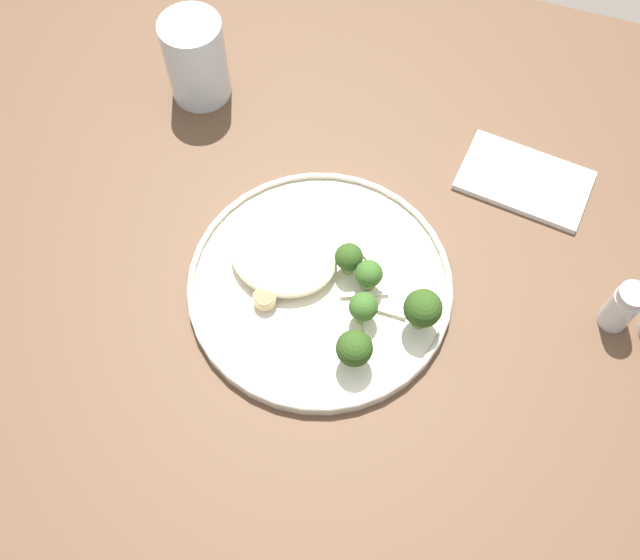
{
  "coord_description": "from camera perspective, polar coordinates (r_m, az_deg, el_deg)",
  "views": [
    {
      "loc": [
        0.08,
        -0.36,
        1.47
      ],
      "look_at": [
        -0.04,
        -0.01,
        0.76
      ],
      "focal_mm": 41.7,
      "sensor_mm": 36.0,
      "label": 1
    }
  ],
  "objects": [
    {
      "name": "noodle_bed",
      "position": [
        0.81,
        -2.9,
        1.63
      ],
      "size": [
        0.12,
        0.1,
        0.03
      ],
      "color": "beige",
      "rests_on": "dinner_plate"
    },
    {
      "name": "water_glass",
      "position": [
        0.95,
        -9.44,
        16.08
      ],
      "size": [
        0.07,
        0.07,
        0.11
      ],
      "color": "silver",
      "rests_on": "wooden_dining_table"
    },
    {
      "name": "seared_scallop_on_noodles",
      "position": [
        0.79,
        -4.27,
        -1.43
      ],
      "size": [
        0.02,
        0.02,
        0.01
      ],
      "color": "#DBB77A",
      "rests_on": "dinner_plate"
    },
    {
      "name": "broccoli_floret_small_sprig",
      "position": [
        0.8,
        2.23,
        1.71
      ],
      "size": [
        0.03,
        0.03,
        0.04
      ],
      "color": "#7A994C",
      "rests_on": "dinner_plate"
    },
    {
      "name": "seared_scallop_right_edge",
      "position": [
        0.81,
        -0.73,
        1.09
      ],
      "size": [
        0.03,
        0.03,
        0.01
      ],
      "color": "#E5C689",
      "rests_on": "dinner_plate"
    },
    {
      "name": "salt_shaker",
      "position": [
        0.84,
        22.2,
        -1.94
      ],
      "size": [
        0.03,
        0.03,
        0.07
      ],
      "color": "white",
      "rests_on": "wooden_dining_table"
    },
    {
      "name": "broccoli_floret_tall_stalk",
      "position": [
        0.79,
        3.67,
        0.12
      ],
      "size": [
        0.03,
        0.03,
        0.04
      ],
      "color": "#89A356",
      "rests_on": "dinner_plate"
    },
    {
      "name": "broccoli_floret_beside_noodles",
      "position": [
        0.77,
        3.34,
        -2.13
      ],
      "size": [
        0.03,
        0.03,
        0.04
      ],
      "color": "#7A994C",
      "rests_on": "dinner_plate"
    },
    {
      "name": "folded_napkin",
      "position": [
        0.92,
        15.42,
        7.38
      ],
      "size": [
        0.16,
        0.11,
        0.01
      ],
      "primitive_type": "cube",
      "rotation": [
        0.0,
        0.0,
        -0.12
      ],
      "color": "white",
      "rests_on": "wooden_dining_table"
    },
    {
      "name": "broccoli_floret_split_head",
      "position": [
        0.76,
        7.89,
        -2.22
      ],
      "size": [
        0.04,
        0.04,
        0.06
      ],
      "color": "#7A994C",
      "rests_on": "dinner_plate"
    },
    {
      "name": "onion_sliver_curled_piece",
      "position": [
        0.79,
        3.51,
        -3.01
      ],
      "size": [
        0.02,
        0.04,
        0.0
      ],
      "primitive_type": "cube",
      "rotation": [
        0.0,
        0.0,
        1.94
      ],
      "color": "silver",
      "rests_on": "dinner_plate"
    },
    {
      "name": "seared_scallop_center_golden",
      "position": [
        0.81,
        -2.16,
        1.59
      ],
      "size": [
        0.02,
        0.02,
        0.02
      ],
      "color": "#E5C689",
      "rests_on": "dinner_plate"
    },
    {
      "name": "ground",
      "position": [
        1.52,
        1.55,
        -13.07
      ],
      "size": [
        6.0,
        6.0,
        0.0
      ],
      "primitive_type": "plane",
      "color": "#665B51"
    },
    {
      "name": "onion_sliver_short_strip",
      "position": [
        0.82,
        3.82,
        1.6
      ],
      "size": [
        0.04,
        0.03,
        0.0
      ],
      "primitive_type": "cube",
      "rotation": [
        0.0,
        0.0,
        2.5
      ],
      "color": "silver",
      "rests_on": "dinner_plate"
    },
    {
      "name": "onion_sliver_long_sliver",
      "position": [
        0.8,
        5.06,
        -2.37
      ],
      "size": [
        0.04,
        0.01,
        0.0
      ],
      "primitive_type": "cube",
      "rotation": [
        0.0,
        0.0,
        0.01
      ],
      "color": "silver",
      "rests_on": "dinner_plate"
    },
    {
      "name": "wooden_dining_table",
      "position": [
        0.89,
        2.58,
        -2.84
      ],
      "size": [
        1.4,
        1.0,
        0.74
      ],
      "color": "brown",
      "rests_on": "ground"
    },
    {
      "name": "onion_sliver_pale_crescent",
      "position": [
        0.8,
        3.41,
        -1.07
      ],
      "size": [
        0.05,
        0.02,
        0.0
      ],
      "primitive_type": "cube",
      "rotation": [
        0.0,
        0.0,
        3.53
      ],
      "color": "silver",
      "rests_on": "dinner_plate"
    },
    {
      "name": "seared_scallop_left_edge",
      "position": [
        0.82,
        -3.5,
        2.32
      ],
      "size": [
        0.03,
        0.03,
        0.01
      ],
      "color": "#DBB77A",
      "rests_on": "dinner_plate"
    },
    {
      "name": "broccoli_floret_rear_charred",
      "position": [
        0.75,
        2.65,
        -5.28
      ],
      "size": [
        0.04,
        0.04,
        0.05
      ],
      "color": "#7A994C",
      "rests_on": "dinner_plate"
    },
    {
      "name": "dinner_plate",
      "position": [
        0.81,
        0.0,
        -0.37
      ],
      "size": [
        0.29,
        0.29,
        0.02
      ],
      "color": "beige",
      "rests_on": "wooden_dining_table"
    }
  ]
}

